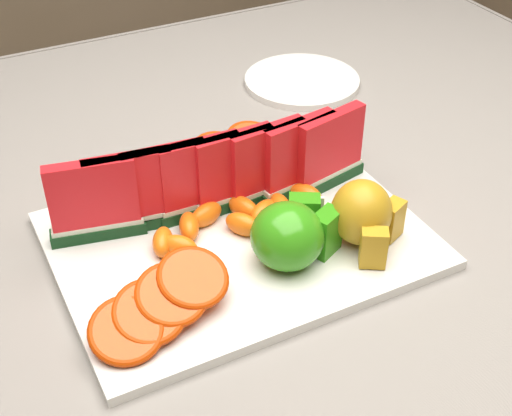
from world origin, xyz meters
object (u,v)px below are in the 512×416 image
Objects in this scene: side_plate at (302,81)px; platter at (239,240)px; pear_cluster at (364,215)px; apple_cluster at (292,234)px.

platter is at bearing -130.32° from side_plate.
pear_cluster reaches higher than side_plate.
apple_cluster reaches higher than side_plate.
platter is 0.14m from pear_cluster.
apple_cluster is 1.12× the size of pear_cluster.
platter reaches higher than side_plate.
pear_cluster is at bearing -110.95° from side_plate.
side_plate is at bearing 49.68° from platter.
pear_cluster reaches higher than apple_cluster.
apple_cluster is at bearing -59.66° from platter.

